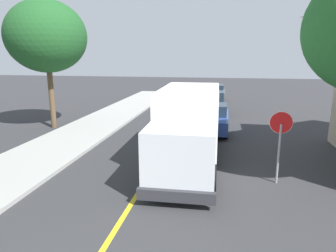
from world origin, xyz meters
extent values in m
cube|color=gold|center=(0.00, 10.00, 0.00)|extent=(0.16, 56.00, 0.01)
cube|color=white|center=(1.33, 10.22, 1.90)|extent=(2.50, 5.05, 2.60)
cube|color=silver|center=(1.40, 6.72, 1.45)|extent=(2.32, 2.04, 1.70)
cube|color=#1E2D3D|center=(1.42, 5.82, 1.82)|extent=(2.04, 0.12, 0.75)
cube|color=#2D2D33|center=(1.42, 5.64, 0.42)|extent=(2.40, 0.25, 0.36)
cylinder|color=black|center=(2.44, 6.94, 0.50)|extent=(0.32, 1.01, 1.00)
cylinder|color=black|center=(0.34, 6.90, 0.50)|extent=(0.32, 1.01, 1.00)
cylinder|color=black|center=(2.35, 11.49, 0.50)|extent=(0.32, 1.01, 1.00)
cylinder|color=black|center=(0.25, 11.45, 0.50)|extent=(0.32, 1.01, 1.00)
cube|color=#2D4793|center=(2.19, 15.42, 0.65)|extent=(1.85, 4.42, 0.76)
cube|color=#1E2D3D|center=(2.19, 15.57, 1.35)|extent=(1.61, 1.82, 0.64)
cylinder|color=black|center=(2.96, 14.00, 0.32)|extent=(0.23, 0.64, 0.64)
cylinder|color=black|center=(1.38, 14.02, 0.32)|extent=(0.23, 0.64, 0.64)
cylinder|color=black|center=(2.99, 16.82, 0.32)|extent=(0.23, 0.64, 0.64)
cylinder|color=black|center=(1.41, 16.83, 0.32)|extent=(0.23, 0.64, 0.64)
cube|color=black|center=(1.98, 21.93, 0.65)|extent=(1.96, 4.46, 0.76)
cube|color=#1E2D3D|center=(1.98, 22.08, 1.35)|extent=(1.65, 1.86, 0.64)
cylinder|color=black|center=(2.83, 20.55, 0.32)|extent=(0.24, 0.65, 0.64)
cylinder|color=black|center=(1.25, 20.49, 0.32)|extent=(0.24, 0.65, 0.64)
cylinder|color=black|center=(2.72, 23.37, 0.32)|extent=(0.24, 0.65, 0.64)
cylinder|color=black|center=(1.14, 23.31, 0.32)|extent=(0.24, 0.65, 0.64)
cube|color=#4C564C|center=(1.99, 27.70, 0.65)|extent=(1.86, 4.42, 0.76)
cube|color=#1E2D3D|center=(1.99, 27.85, 1.35)|extent=(1.61, 1.82, 0.64)
cylinder|color=black|center=(2.76, 26.28, 0.32)|extent=(0.23, 0.64, 0.64)
cylinder|color=black|center=(1.18, 26.31, 0.32)|extent=(0.23, 0.64, 0.64)
cylinder|color=black|center=(2.80, 29.10, 0.32)|extent=(0.23, 0.64, 0.64)
cylinder|color=black|center=(1.22, 29.12, 0.32)|extent=(0.23, 0.64, 0.64)
cylinder|color=gray|center=(4.75, 8.20, 1.10)|extent=(0.08, 0.08, 2.20)
cylinder|color=red|center=(4.75, 8.23, 2.25)|extent=(0.76, 0.03, 0.76)
cylinder|color=white|center=(4.75, 8.25, 2.25)|extent=(0.80, 0.02, 0.80)
cylinder|color=brown|center=(-7.89, 14.74, 1.80)|extent=(0.33, 0.33, 3.60)
ellipsoid|color=#1E5123|center=(-7.89, 14.74, 5.64)|extent=(4.79, 4.79, 4.31)
camera|label=1|loc=(2.68, -2.70, 4.58)|focal=32.52mm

